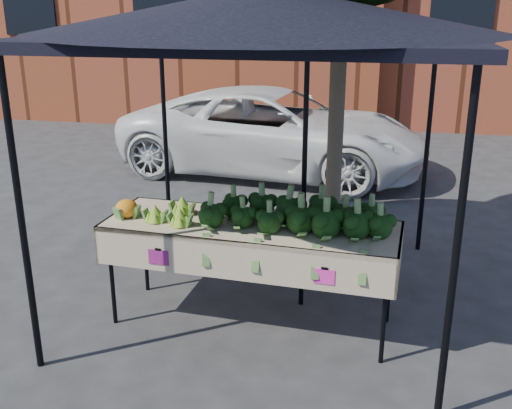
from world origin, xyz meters
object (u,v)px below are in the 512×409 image
Objects in this scene: street_tree at (339,45)px; vehicle at (275,17)px; table at (251,274)px; canopy at (266,153)px.

vehicle is at bearing 109.46° from street_tree.
table is 2.27m from street_tree.
canopy is at bearing -123.08° from street_tree.
table is at bearing -165.93° from vehicle.
canopy is 4.42m from vehicle.
vehicle is (-0.65, 4.74, 1.94)m from table.
canopy is (0.02, 0.49, 0.92)m from table.
vehicle is at bearing 99.07° from canopy.
canopy is 0.66× the size of vehicle.
vehicle reaches higher than street_tree.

